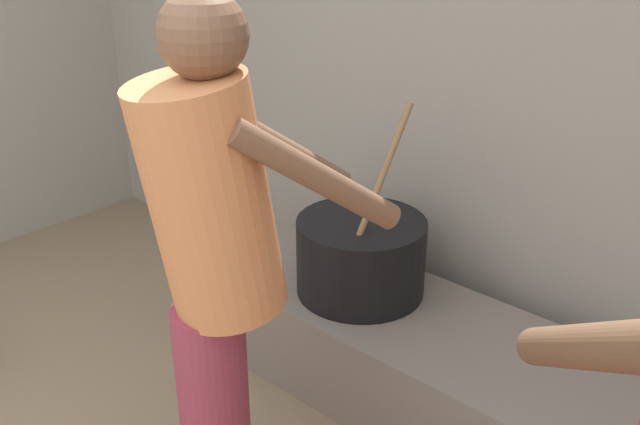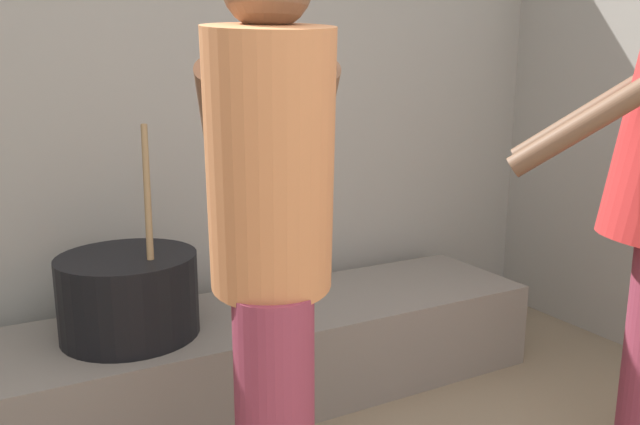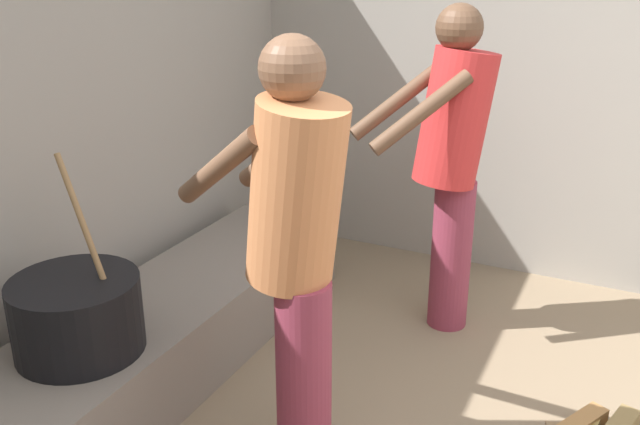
# 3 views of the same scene
# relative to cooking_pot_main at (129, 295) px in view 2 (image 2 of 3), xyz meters

# --- Properties ---
(block_enclosure_rear) EXTENTS (4.86, 0.20, 2.26)m
(block_enclosure_rear) POSITION_rel_cooking_pot_main_xyz_m (0.03, 0.51, 0.61)
(block_enclosure_rear) COLOR #9E998E
(block_enclosure_rear) RESTS_ON ground_plane
(hearth_ledge) EXTENTS (2.31, 0.60, 0.37)m
(hearth_ledge) POSITION_rel_cooking_pot_main_xyz_m (0.52, -0.01, -0.33)
(hearth_ledge) COLOR slate
(hearth_ledge) RESTS_ON ground_plane
(cooking_pot_main) EXTENTS (0.49, 0.49, 0.75)m
(cooking_pot_main) POSITION_rel_cooking_pot_main_xyz_m (0.00, 0.00, 0.00)
(cooking_pot_main) COLOR black
(cooking_pot_main) RESTS_ON hearth_ledge
(cook_in_orange_shirt) EXTENTS (0.54, 0.73, 1.59)m
(cook_in_orange_shirt) POSITION_rel_cooking_pot_main_xyz_m (0.19, -0.84, 0.39)
(cook_in_orange_shirt) COLOR #8C3347
(cook_in_orange_shirt) RESTS_ON ground_plane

